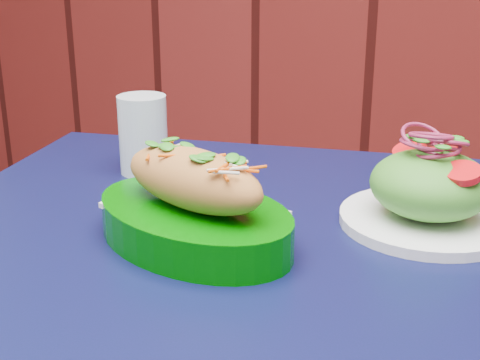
% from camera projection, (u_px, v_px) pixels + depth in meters
% --- Properties ---
extents(cafe_table, '(0.96, 0.96, 0.75)m').
position_uv_depth(cafe_table, '(248.00, 330.00, 0.72)').
color(cafe_table, black).
rests_on(cafe_table, ground).
extents(banh_mi_basket, '(0.28, 0.22, 0.11)m').
position_uv_depth(banh_mi_basket, '(194.00, 206.00, 0.71)').
color(banh_mi_basket, '#005C01').
rests_on(banh_mi_basket, cafe_table).
extents(salad_plate, '(0.20, 0.20, 0.11)m').
position_uv_depth(salad_plate, '(430.00, 191.00, 0.75)').
color(salad_plate, white).
rests_on(salad_plate, cafe_table).
extents(water_glass, '(0.07, 0.07, 0.11)m').
position_uv_depth(water_glass, '(143.00, 135.00, 0.92)').
color(water_glass, silver).
rests_on(water_glass, cafe_table).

